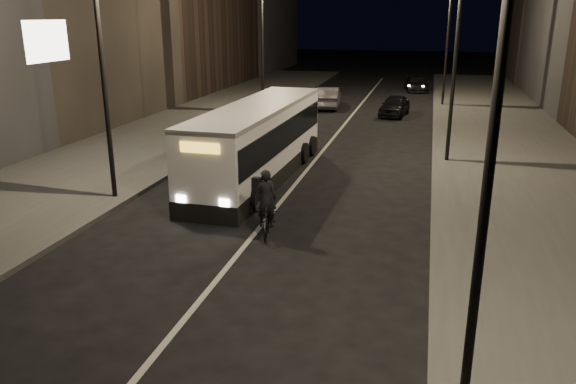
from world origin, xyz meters
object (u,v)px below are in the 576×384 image
Objects in this scene: streetlight_right_near at (480,73)px; car_near at (395,106)px; cyclist_on_bicycle at (267,214)px; streetlight_right_mid at (451,34)px; streetlight_right_far at (445,26)px; streetlight_left_far at (266,27)px; car_far at (417,84)px; city_bus at (258,138)px; streetlight_left_near at (107,40)px; car_mid at (328,97)px.

car_near is at bearing 95.66° from streetlight_right_near.
cyclist_on_bicycle is 0.54× the size of car_near.
car_near is (-2.73, 11.51, -4.72)m from streetlight_right_mid.
cyclist_on_bicycle is at bearing 128.59° from streetlight_right_near.
streetlight_left_far is at bearing -150.64° from streetlight_right_far.
streetlight_right_mid is 4.00× the size of cyclist_on_bicycle.
streetlight_right_mid is 1.00× the size of streetlight_left_far.
cyclist_on_bicycle is 21.44m from car_near.
car_far is at bearing 94.12° from streetlight_right_mid.
streetlight_left_far reaches higher than car_near.
car_far is (0.99, 12.54, -0.03)m from car_near.
streetlight_right_mid reaches higher than city_bus.
car_far is (3.20, 33.86, -0.06)m from cyclist_on_bicycle.
streetlight_right_near is at bearing -67.70° from streetlight_left_far.
car_far is at bearing 81.28° from city_bus.
streetlight_left_near reaches higher than car_far.
car_near is at bearing -121.25° from streetlight_right_far.
streetlight_left_near and streetlight_left_far have the same top height.
car_mid is (-0.41, 17.57, -0.85)m from city_bus.
streetlight_right_near is 1.87× the size of car_mid.
city_bus is 6.15m from cyclist_on_bicycle.
car_far is (5.61, 10.55, -0.10)m from car_mid.
streetlight_right_near is 14.31m from city_bus.
car_near is 0.86× the size of car_mid.
streetlight_right_mid is 12.74m from car_near.
streetlight_right_near and streetlight_left_near have the same top height.
streetlight_right_near is 9.19m from cyclist_on_bicycle.
car_near is at bearing 76.65° from city_bus.
city_bus is 2.88× the size of car_near.
city_bus is 16.17m from car_near.
streetlight_right_mid is at bearing 32.19° from city_bus.
car_near is at bearing 150.71° from car_mid.
cyclist_on_bicycle is (5.73, -1.82, -4.69)m from streetlight_left_near.
streetlight_right_mid and streetlight_right_far have the same top height.
streetlight_right_far is at bearing 29.36° from streetlight_left_far.
streetlight_right_mid is at bearing -69.09° from car_near.
streetlight_left_near is at bearing -113.96° from streetlight_right_far.
car_mid is at bearing 81.22° from streetlight_left_near.
streetlight_left_near is (-10.66, -24.00, 0.00)m from streetlight_right_far.
car_far is (-1.73, 8.04, -4.75)m from streetlight_right_far.
streetlight_right_far is at bearing 72.71° from city_bus.
streetlight_right_far is 1.93× the size of car_far.
streetlight_right_near is at bearing -90.00° from streetlight_right_mid.
streetlight_right_mid is 14.62m from streetlight_left_far.
cyclist_on_bicycle is at bearing -17.60° from streetlight_left_near.
car_mid is at bearing -161.17° from streetlight_right_far.
car_far is at bearing 92.48° from streetlight_right_near.
streetlight_left_far is at bearing 90.00° from streetlight_left_near.
streetlight_right_mid is 16.00m from streetlight_right_far.
car_mid is (3.32, 3.49, -4.65)m from streetlight_left_far.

